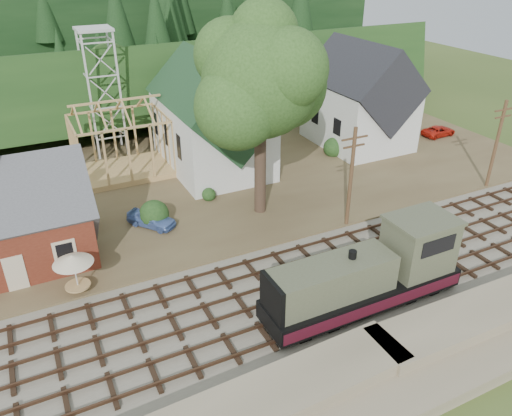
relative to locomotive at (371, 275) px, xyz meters
name	(u,v)px	position (x,y,z in m)	size (l,w,h in m)	color
ground	(303,289)	(-2.70, 3.00, -2.17)	(140.00, 140.00, 0.00)	#384C1E
embankment	(391,383)	(-2.70, -5.50, -2.17)	(64.00, 5.00, 1.60)	#7F7259
railroad_bed	(303,288)	(-2.70, 3.00, -2.09)	(64.00, 11.00, 0.16)	#726B5B
village_flat	(201,179)	(-2.70, 21.00, -2.02)	(64.00, 26.00, 0.30)	brown
hillside	(135,110)	(-2.70, 45.00, -2.17)	(70.00, 28.00, 8.00)	#1E3F19
ridge	(109,82)	(-2.70, 61.00, -2.17)	(80.00, 20.00, 12.00)	black
depot	(6,223)	(-18.70, 14.00, 1.04)	(10.80, 7.41, 9.00)	#5B2014
church	(212,118)	(-0.70, 22.68, 3.01)	(8.40, 15.17, 13.00)	silver
farmhouse	(360,101)	(15.30, 22.00, 2.69)	(8.40, 10.80, 10.60)	silver
timber_frame	(121,143)	(-8.70, 25.00, 1.09)	(8.20, 6.20, 6.99)	tan
lattice_tower	(97,54)	(-8.70, 31.00, 7.86)	(3.20, 3.20, 12.12)	silver
big_tree	(262,87)	(-0.54, 13.08, 8.04)	(10.90, 8.40, 14.70)	#38281E
telegraph_pole_near	(351,176)	(4.30, 8.20, 2.07)	(2.20, 0.28, 8.00)	#4C331E
telegraph_pole_far	(496,144)	(19.30, 8.20, 2.07)	(2.20, 0.28, 8.00)	#4C331E
locomotive	(371,275)	(0.00, 0.00, 0.00)	(12.35, 3.09, 4.93)	black
car_blue	(151,218)	(-9.16, 14.47, -1.22)	(1.55, 3.85, 1.31)	#5A7BC0
car_red	(439,131)	(24.80, 19.72, -1.32)	(1.84, 3.99, 1.11)	red
patio_set	(73,261)	(-15.44, 8.58, 0.40)	(2.40, 2.40, 2.68)	silver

